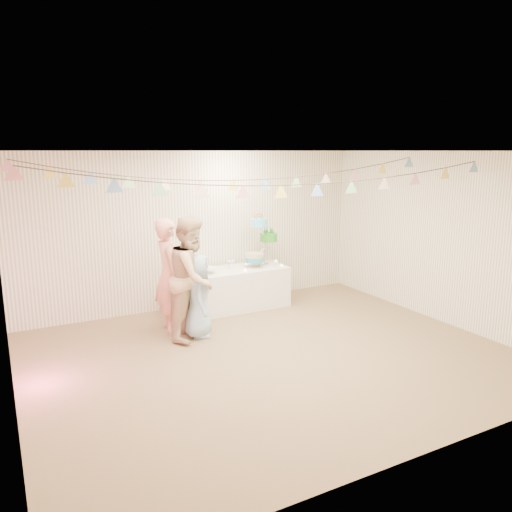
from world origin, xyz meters
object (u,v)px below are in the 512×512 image
person_adult_a (169,275)px  person_child (198,296)px  person_adult_b (192,278)px  table (234,289)px  cake_stand (261,237)px

person_adult_a → person_child: size_ratio=1.40×
person_adult_a → person_adult_b: (0.21, -0.41, 0.03)m
table → person_child: bearing=-136.9°
person_adult_a → person_child: 0.57m
table → cake_stand: (0.55, 0.05, 0.83)m
cake_stand → person_adult_b: bearing=-149.4°
cake_stand → person_adult_a: bearing=-163.2°
cake_stand → person_child: size_ratio=0.70×
table → person_child: (-1.00, -0.94, 0.26)m
table → person_adult_a: (-1.28, -0.50, 0.50)m
table → person_adult_a: person_adult_a is taller
person_adult_a → person_child: (0.27, -0.44, -0.24)m
table → person_adult_b: person_adult_b is taller
person_child → person_adult_a: bearing=49.2°
person_adult_b → table: bearing=-10.3°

